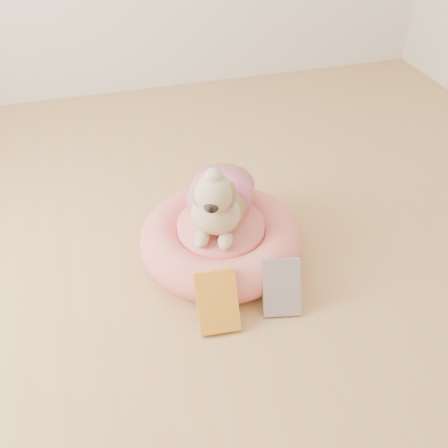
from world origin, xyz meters
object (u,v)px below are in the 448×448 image
object	(u,v)px
book_yellow	(217,302)
pet_bed	(221,239)
dog	(219,186)
book_white	(282,287)

from	to	relation	value
book_yellow	pet_bed	bearing A→B (deg)	77.02
dog	book_white	world-z (taller)	dog
pet_bed	dog	distance (m)	0.27
dog	book_white	size ratio (longest dim) A/B	2.09
pet_bed	book_white	xyz separation A→B (m)	(0.14, -0.35, 0.02)
book_yellow	book_white	world-z (taller)	book_white
pet_bed	book_yellow	world-z (taller)	book_yellow
dog	book_yellow	distance (m)	0.47
dog	book_white	xyz separation A→B (m)	(0.15, -0.38, -0.25)
pet_bed	dog	bearing A→B (deg)	93.10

